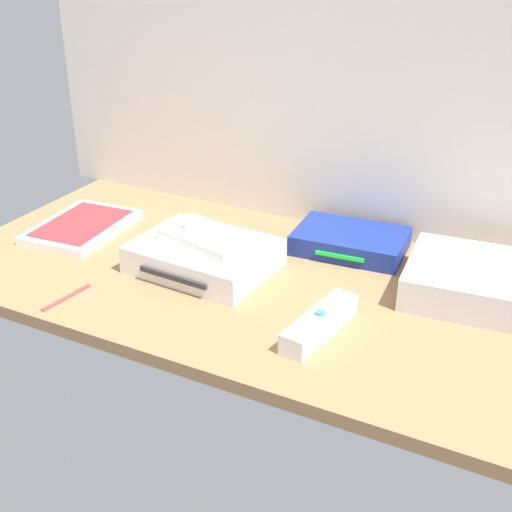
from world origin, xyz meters
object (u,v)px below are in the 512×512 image
at_px(remote_wand, 320,324).
at_px(remote_classic_pad, 207,238).
at_px(mini_computer, 467,279).
at_px(network_router, 350,241).
at_px(game_case, 82,227).
at_px(stylus_pen, 66,296).
at_px(game_console, 204,256).

relative_size(remote_wand, remote_classic_pad, 0.95).
relative_size(mini_computer, network_router, 0.98).
distance_m(game_case, stylus_pen, 0.24).
relative_size(remote_wand, stylus_pen, 1.68).
bearing_deg(game_console, remote_classic_pad, 6.82).
bearing_deg(remote_classic_pad, game_console, -162.90).
bearing_deg(mini_computer, remote_wand, -128.11).
bearing_deg(remote_classic_pad, network_router, 57.07).
xyz_separation_m(mini_computer, remote_wand, (-0.15, -0.19, -0.01)).
bearing_deg(remote_classic_pad, game_case, -171.56).
bearing_deg(game_case, network_router, 13.05).
relative_size(game_console, network_router, 1.16).
bearing_deg(network_router, stylus_pen, -136.73).
xyz_separation_m(game_console, mini_computer, (0.39, 0.10, 0.00)).
distance_m(game_console, remote_wand, 0.25).
xyz_separation_m(remote_wand, stylus_pen, (-0.37, -0.08, -0.01)).
xyz_separation_m(remote_wand, remote_classic_pad, (-0.23, 0.09, 0.04)).
height_order(mini_computer, stylus_pen, mini_computer).
height_order(network_router, stylus_pen, network_router).
bearing_deg(game_case, stylus_pen, -59.76).
bearing_deg(mini_computer, game_console, -165.05).
xyz_separation_m(game_case, network_router, (0.45, 0.14, 0.01)).
xyz_separation_m(game_case, stylus_pen, (0.14, -0.20, -0.00)).
height_order(network_router, remote_wand, same).
relative_size(mini_computer, stylus_pen, 2.04).
xyz_separation_m(mini_computer, game_case, (-0.66, -0.08, -0.02)).
distance_m(network_router, remote_wand, 0.26).
bearing_deg(game_console, network_router, 45.81).
bearing_deg(stylus_pen, network_router, 47.33).
distance_m(game_console, remote_classic_pad, 0.03).
bearing_deg(mini_computer, stylus_pen, -151.86).
bearing_deg(game_console, remote_wand, -17.68).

